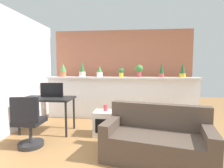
{
  "coord_description": "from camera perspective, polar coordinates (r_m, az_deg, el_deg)",
  "views": [
    {
      "loc": [
        0.24,
        -2.74,
        1.37
      ],
      "look_at": [
        -0.16,
        1.15,
        1.03
      ],
      "focal_mm": 28.25,
      "sensor_mm": 36.0,
      "label": 1
    }
  ],
  "objects": [
    {
      "name": "ground_plane",
      "position": [
        3.07,
        0.79,
        -21.46
      ],
      "size": [
        12.0,
        12.0,
        0.0
      ],
      "primitive_type": "plane",
      "color": "#9E7042"
    },
    {
      "name": "divider_wall",
      "position": [
        4.81,
        2.88,
        -4.75
      ],
      "size": [
        4.06,
        0.16,
        1.1
      ],
      "primitive_type": "cube",
      "color": "white",
      "rests_on": "ground"
    },
    {
      "name": "plant_shelf",
      "position": [
        4.71,
        2.89,
        2.05
      ],
      "size": [
        4.06,
        0.32,
        0.04
      ],
      "primitive_type": "cube",
      "color": "white",
      "rests_on": "divider_wall"
    },
    {
      "name": "brick_wall_behind",
      "position": [
        5.35,
        3.25,
        3.74
      ],
      "size": [
        4.06,
        0.1,
        2.5
      ],
      "primitive_type": "cube",
      "color": "#AD664C",
      "rests_on": "ground"
    },
    {
      "name": "potted_plant_0",
      "position": [
        5.07,
        -15.48,
        4.42
      ],
      "size": [
        0.16,
        0.16,
        0.36
      ],
      "color": "#C66B42",
      "rests_on": "plant_shelf"
    },
    {
      "name": "potted_plant_1",
      "position": [
        4.85,
        -9.6,
        4.45
      ],
      "size": [
        0.17,
        0.17,
        0.42
      ],
      "color": "silver",
      "rests_on": "plant_shelf"
    },
    {
      "name": "potted_plant_2",
      "position": [
        4.79,
        -4.03,
        3.94
      ],
      "size": [
        0.16,
        0.16,
        0.29
      ],
      "color": "silver",
      "rests_on": "plant_shelf"
    },
    {
      "name": "potted_plant_3",
      "position": [
        4.7,
        2.99,
        3.86
      ],
      "size": [
        0.14,
        0.14,
        0.24
      ],
      "color": "gold",
      "rests_on": "plant_shelf"
    },
    {
      "name": "potted_plant_4",
      "position": [
        4.68,
        8.77,
        4.6
      ],
      "size": [
        0.2,
        0.2,
        0.32
      ],
      "color": "#B7474C",
      "rests_on": "plant_shelf"
    },
    {
      "name": "potted_plant_5",
      "position": [
        4.79,
        15.74,
        4.42
      ],
      "size": [
        0.12,
        0.12,
        0.39
      ],
      "color": "#B7474C",
      "rests_on": "plant_shelf"
    },
    {
      "name": "potted_plant_6",
      "position": [
        4.91,
        21.88,
        3.99
      ],
      "size": [
        0.16,
        0.16,
        0.38
      ],
      "color": "gold",
      "rests_on": "plant_shelf"
    },
    {
      "name": "desk",
      "position": [
        4.04,
        -20.21,
        -5.33
      ],
      "size": [
        1.1,
        0.6,
        0.75
      ],
      "color": "black",
      "rests_on": "ground"
    },
    {
      "name": "tv_monitor",
      "position": [
        4.04,
        -18.89,
        -1.83
      ],
      "size": [
        0.5,
        0.04,
        0.31
      ],
      "primitive_type": "cube",
      "color": "black",
      "rests_on": "desk"
    },
    {
      "name": "office_chair",
      "position": [
        3.42,
        -25.31,
        -12.14
      ],
      "size": [
        0.47,
        0.48,
        0.91
      ],
      "color": "#262628",
      "rests_on": "ground"
    },
    {
      "name": "side_cube_shelf",
      "position": [
        3.72,
        -2.69,
        -12.51
      ],
      "size": [
        0.4,
        0.41,
        0.5
      ],
      "color": "silver",
      "rests_on": "ground"
    },
    {
      "name": "vase_on_shelf",
      "position": [
        3.67,
        -2.13,
        -7.69
      ],
      "size": [
        0.08,
        0.08,
        0.12
      ],
      "primitive_type": "cylinder",
      "color": "#CC3D47",
      "rests_on": "side_cube_shelf"
    },
    {
      "name": "couch",
      "position": [
        2.88,
        14.19,
        -17.32
      ],
      "size": [
        1.69,
        1.1,
        0.8
      ],
      "color": "brown",
      "rests_on": "ground"
    }
  ]
}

